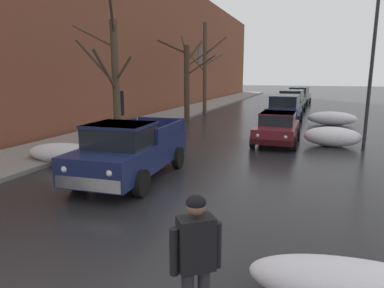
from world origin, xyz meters
TOP-DOWN VIEW (x-y plane):
  - left_sidewalk_slab at (-6.55, 18.00)m, footprint 3.28×80.00m
  - brick_townhouse_facade at (-8.69, 18.00)m, footprint 0.63×80.00m
  - snow_bank_near_corner_left at (-4.91, 11.71)m, footprint 1.68×0.97m
  - snow_bank_near_corner_right at (4.65, 20.82)m, footprint 2.89×0.95m
  - snow_bank_along_right_kerb at (-4.67, 7.62)m, footprint 3.00×1.42m
  - snow_bank_far_right_pile at (4.30, 13.86)m, footprint 2.37×1.17m
  - bare_tree_second_along_sidewalk at (-4.82, 11.16)m, footprint 2.71×1.93m
  - bare_tree_mid_block at (-4.82, 20.36)m, footprint 4.33×1.64m
  - bare_tree_far_down_block at (-4.78, 24.44)m, footprint 3.45×2.43m
  - pickup_truck_darkblue_approaching_near_lane at (-1.58, 6.70)m, footprint 2.31×4.96m
  - sedan_maroon_parked_kerbside_close at (1.98, 13.60)m, footprint 1.93×3.93m
  - suv_darkblue_parked_kerbside_mid at (1.75, 20.36)m, footprint 2.15×4.50m
  - suv_green_parked_far_down_block at (1.72, 27.75)m, footprint 2.28×4.71m
  - suv_grey_queued_behind_truck at (1.98, 35.29)m, footprint 2.40×4.44m
  - pedestrian_with_coffee at (2.29, 1.36)m, footprint 0.57×0.53m
  - street_lamp_post at (5.55, 13.62)m, footprint 0.44×0.24m

SIDE VIEW (x-z plane):
  - left_sidewalk_slab at x=-6.55m, z-range 0.00..0.14m
  - snow_bank_along_right_kerb at x=-4.67m, z-range 0.00..0.69m
  - snow_bank_near_corner_left at x=-4.91m, z-range 0.00..0.73m
  - snow_bank_near_corner_right at x=4.65m, z-range -0.01..0.82m
  - snow_bank_far_right_pile at x=4.30m, z-range -0.01..0.85m
  - sedan_maroon_parked_kerbside_close at x=1.98m, z-range 0.04..1.46m
  - pickup_truck_darkblue_approaching_near_lane at x=-1.58m, z-range 0.00..1.76m
  - suv_grey_queued_behind_truck at x=1.98m, z-range 0.08..1.90m
  - suv_darkblue_parked_kerbside_mid at x=1.75m, z-range 0.08..1.90m
  - suv_green_parked_far_down_block at x=1.72m, z-range 0.08..1.90m
  - pedestrian_with_coffee at x=2.29m, z-range 0.16..1.92m
  - bare_tree_second_along_sidewalk at x=-4.82m, z-range -0.08..5.91m
  - bare_tree_mid_block at x=-4.82m, z-range 0.07..5.81m
  - street_lamp_post at x=5.55m, z-range 0.36..6.61m
  - bare_tree_far_down_block at x=-4.78m, z-range 0.13..7.13m
  - brick_townhouse_facade at x=-8.69m, z-range 0.00..11.27m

